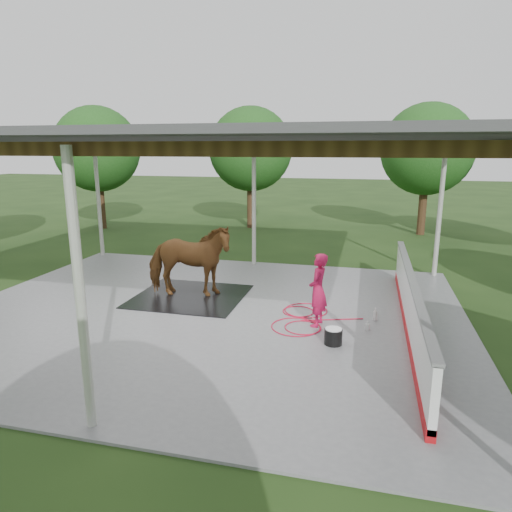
% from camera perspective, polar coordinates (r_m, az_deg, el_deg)
% --- Properties ---
extents(ground, '(100.00, 100.00, 0.00)m').
position_cam_1_polar(ground, '(11.04, -6.25, -7.18)').
color(ground, '#1E3814').
extents(concrete_slab, '(12.00, 10.00, 0.05)m').
position_cam_1_polar(concrete_slab, '(11.03, -6.25, -7.06)').
color(concrete_slab, slate).
rests_on(concrete_slab, ground).
extents(pavilion_structure, '(12.60, 10.60, 4.05)m').
position_cam_1_polar(pavilion_structure, '(10.35, -6.82, 13.86)').
color(pavilion_structure, beige).
rests_on(pavilion_structure, ground).
extents(dasher_board, '(0.16, 8.00, 1.15)m').
position_cam_1_polar(dasher_board, '(10.28, 18.68, -5.91)').
color(dasher_board, '#A70D13').
rests_on(dasher_board, concrete_slab).
extents(tree_belt, '(28.00, 28.00, 5.80)m').
position_cam_1_polar(tree_belt, '(11.10, -3.63, 12.97)').
color(tree_belt, '#382314').
rests_on(tree_belt, ground).
extents(rubber_mat, '(2.80, 2.62, 0.02)m').
position_cam_1_polar(rubber_mat, '(12.16, -8.25, -4.98)').
color(rubber_mat, black).
rests_on(rubber_mat, concrete_slab).
extents(horse, '(2.39, 1.39, 1.90)m').
position_cam_1_polar(horse, '(11.90, -8.41, -0.59)').
color(horse, brown).
rests_on(horse, rubber_mat).
extents(handler, '(0.47, 0.64, 1.62)m').
position_cam_1_polar(handler, '(10.00, 7.75, -4.23)').
color(handler, '#B21241').
rests_on(handler, concrete_slab).
extents(wash_bucket, '(0.36, 0.36, 0.33)m').
position_cam_1_polar(wash_bucket, '(9.32, 9.63, -9.84)').
color(wash_bucket, black).
rests_on(wash_bucket, concrete_slab).
extents(soap_bottle_a, '(0.13, 0.14, 0.30)m').
position_cam_1_polar(soap_bottle_a, '(10.73, 14.68, -7.04)').
color(soap_bottle_a, silver).
rests_on(soap_bottle_a, concrete_slab).
extents(soap_bottle_b, '(0.11, 0.12, 0.20)m').
position_cam_1_polar(soap_bottle_b, '(10.17, 13.75, -8.43)').
color(soap_bottle_b, '#338CD8').
rests_on(soap_bottle_b, concrete_slab).
extents(hose_coil, '(1.96, 2.13, 0.02)m').
position_cam_1_polar(hose_coil, '(10.54, 5.65, -7.83)').
color(hose_coil, red).
rests_on(hose_coil, concrete_slab).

